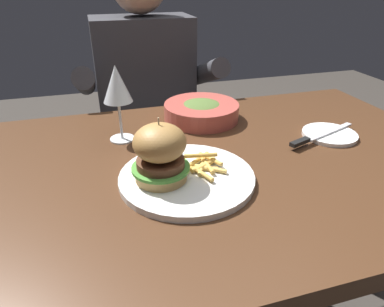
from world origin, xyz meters
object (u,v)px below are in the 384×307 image
Objects in this scene: table_knife at (318,136)px; diner_person at (148,125)px; wine_glass at (117,86)px; main_plate at (187,177)px; bread_plate at (329,134)px; burger_sandwich at (160,153)px; soup_bowl at (201,111)px.

diner_person is (-0.33, 0.64, -0.19)m from table_knife.
wine_glass reaches higher than table_knife.
main_plate is 0.23× the size of diner_person.
table_knife reaches higher than bread_plate.
main_plate is at bearing 0.21° from burger_sandwich.
main_plate is 0.75m from diner_person.
table_knife is at bearing 11.33° from burger_sandwich.
wine_glass is at bearing -105.98° from diner_person.
main_plate is 2.00× the size of bread_plate.
soup_bowl is at bearing 136.71° from table_knife.
burger_sandwich is 0.69× the size of wine_glass.
burger_sandwich is at bearing -168.67° from table_knife.
table_knife is at bearing -43.29° from soup_bowl.
burger_sandwich is 0.57× the size of table_knife.
wine_glass is (-0.05, 0.23, 0.07)m from burger_sandwich.
soup_bowl is (-0.28, 0.20, 0.02)m from bread_plate.
diner_person is (-0.38, 0.62, -0.18)m from bread_plate.
wine_glass is 1.37× the size of bread_plate.
table_knife is (-0.05, -0.02, 0.01)m from bread_plate.
main_plate is 1.46× the size of wine_glass.
main_plate is at bearing -167.11° from table_knife.
diner_person is at bearing 117.34° from table_knife.
wine_glass reaches higher than bread_plate.
bread_plate is (0.41, 0.10, -0.00)m from main_plate.
burger_sandwich reaches higher than soup_bowl.
bread_plate is (0.47, 0.10, -0.07)m from burger_sandwich.
table_knife is 0.74m from diner_person.
main_plate is at bearing -112.98° from soup_bowl.
wine_glass is 0.55m from bread_plate.
soup_bowl is at bearing 144.28° from bread_plate.
table_knife is 1.07× the size of soup_bowl.
burger_sandwich is 0.48m from bread_plate.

